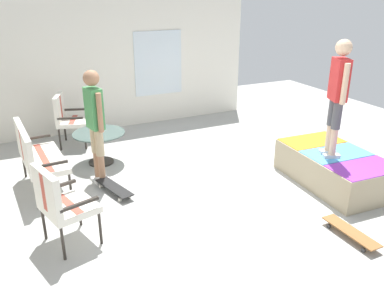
% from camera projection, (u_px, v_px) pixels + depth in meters
% --- Properties ---
extents(ground_plane, '(12.00, 12.00, 0.10)m').
position_uv_depth(ground_plane, '(223.00, 196.00, 6.06)').
color(ground_plane, '#A8A8A3').
extents(house_facade, '(0.23, 6.00, 2.70)m').
position_uv_depth(house_facade, '(118.00, 65.00, 8.55)').
color(house_facade, white).
rests_on(house_facade, ground_plane).
extents(skate_ramp, '(1.84, 1.82, 0.52)m').
position_uv_depth(skate_ramp, '(336.00, 168.00, 6.27)').
color(skate_ramp, tan).
rests_on(skate_ramp, ground_plane).
extents(patio_bench, '(1.29, 0.64, 1.02)m').
position_uv_depth(patio_bench, '(35.00, 153.00, 5.91)').
color(patio_bench, '#2D2823').
rests_on(patio_bench, ground_plane).
extents(patio_chair_near_house, '(0.76, 0.72, 1.02)m').
position_uv_depth(patio_chair_near_house, '(67.00, 115.00, 7.67)').
color(patio_chair_near_house, '#2D2823').
rests_on(patio_chair_near_house, ground_plane).
extents(patio_chair_by_wall, '(0.75, 0.70, 1.02)m').
position_uv_depth(patio_chair_by_wall, '(59.00, 200.00, 4.60)').
color(patio_chair_by_wall, '#2D2823').
rests_on(patio_chair_by_wall, ground_plane).
extents(patio_table, '(0.90, 0.90, 0.57)m').
position_uv_depth(patio_table, '(99.00, 141.00, 6.94)').
color(patio_table, '#2D2823').
rests_on(patio_table, ground_plane).
extents(person_watching, '(0.47, 0.29, 1.79)m').
position_uv_depth(person_watching, '(95.00, 118.00, 6.04)').
color(person_watching, silver).
rests_on(person_watching, ground_plane).
extents(person_skater, '(0.45, 0.33, 1.73)m').
position_uv_depth(person_skater, '(338.00, 90.00, 5.70)').
color(person_skater, silver).
rests_on(person_skater, skate_ramp).
extents(skateboard_by_bench, '(0.82, 0.42, 0.10)m').
position_uv_depth(skateboard_by_bench, '(114.00, 188.00, 6.01)').
color(skateboard_by_bench, black).
rests_on(skateboard_by_bench, ground_plane).
extents(skateboard_spare, '(0.80, 0.21, 0.10)m').
position_uv_depth(skateboard_spare, '(351.00, 232.00, 4.92)').
color(skateboard_spare, brown).
rests_on(skateboard_spare, ground_plane).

